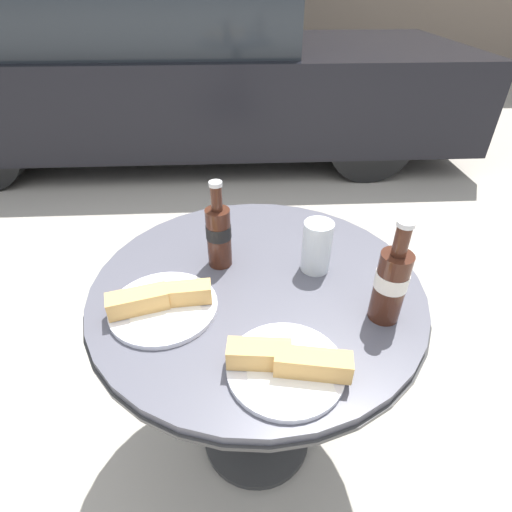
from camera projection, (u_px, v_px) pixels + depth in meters
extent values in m
plane|color=#A8A093|center=(257.00, 436.00, 1.36)|extent=(30.00, 30.00, 0.00)
cylinder|color=#333333|center=(257.00, 435.00, 1.36)|extent=(0.35, 0.35, 0.02)
cylinder|color=#333333|center=(257.00, 372.00, 1.16)|extent=(0.08, 0.08, 0.64)
cylinder|color=#333333|center=(257.00, 290.00, 0.98)|extent=(0.81, 0.81, 0.01)
cylinder|color=#4C4C56|center=(257.00, 286.00, 0.97)|extent=(0.79, 0.79, 0.02)
cylinder|color=#3D1E14|center=(390.00, 287.00, 0.82)|extent=(0.07, 0.07, 0.16)
cylinder|color=silver|center=(392.00, 280.00, 0.81)|extent=(0.07, 0.07, 0.04)
cylinder|color=#3D1E14|center=(402.00, 241.00, 0.76)|extent=(0.03, 0.03, 0.07)
cylinder|color=silver|center=(406.00, 224.00, 0.73)|extent=(0.03, 0.03, 0.01)
cylinder|color=#3D1E14|center=(219.00, 238.00, 0.98)|extent=(0.06, 0.06, 0.16)
cylinder|color=black|center=(219.00, 231.00, 0.97)|extent=(0.06, 0.06, 0.03)
cylinder|color=#3D1E14|center=(216.00, 198.00, 0.92)|extent=(0.03, 0.03, 0.06)
cylinder|color=silver|center=(215.00, 184.00, 0.90)|extent=(0.03, 0.03, 0.01)
cylinder|color=silver|center=(316.00, 252.00, 0.98)|extent=(0.07, 0.07, 0.10)
cylinder|color=silver|center=(317.00, 247.00, 0.97)|extent=(0.07, 0.07, 0.13)
cylinder|color=white|center=(164.00, 307.00, 0.88)|extent=(0.24, 0.24, 0.01)
cube|color=white|center=(163.00, 305.00, 0.88)|extent=(0.19, 0.19, 0.00)
cube|color=tan|center=(138.00, 301.00, 0.86)|extent=(0.14, 0.08, 0.04)
cube|color=tan|center=(183.00, 293.00, 0.88)|extent=(0.13, 0.05, 0.04)
cylinder|color=white|center=(286.00, 368.00, 0.75)|extent=(0.22, 0.22, 0.01)
cube|color=white|center=(286.00, 365.00, 0.75)|extent=(0.16, 0.16, 0.00)
cube|color=tan|center=(259.00, 354.00, 0.74)|extent=(0.12, 0.06, 0.04)
cube|color=tan|center=(313.00, 364.00, 0.72)|extent=(0.15, 0.07, 0.04)
cube|color=black|center=(184.00, 88.00, 3.30)|extent=(4.44, 1.67, 0.64)
cube|color=#23282D|center=(147.00, 13.00, 2.97)|extent=(2.13, 1.47, 0.42)
cylinder|color=black|center=(329.00, 87.00, 4.06)|extent=(0.64, 0.20, 0.64)
cylinder|color=black|center=(370.00, 137.00, 2.86)|extent=(0.64, 0.20, 0.64)
cylinder|color=black|center=(53.00, 91.00, 3.94)|extent=(0.64, 0.20, 0.64)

